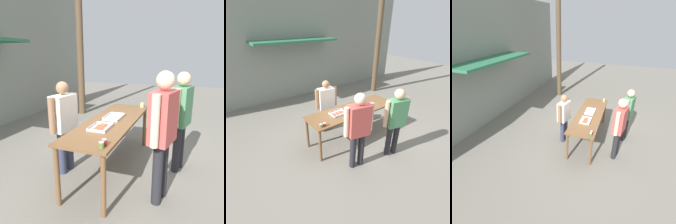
{
  "view_description": "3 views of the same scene",
  "coord_description": "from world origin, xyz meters",
  "views": [
    {
      "loc": [
        -3.45,
        -1.26,
        2.03
      ],
      "look_at": [
        0.0,
        0.0,
        1.07
      ],
      "focal_mm": 35.0,
      "sensor_mm": 36.0,
      "label": 1
    },
    {
      "loc": [
        -2.8,
        -3.24,
        3.08
      ],
      "look_at": [
        -0.47,
        0.02,
        0.97
      ],
      "focal_mm": 28.0,
      "sensor_mm": 36.0,
      "label": 2
    },
    {
      "loc": [
        -4.92,
        -0.92,
        3.57
      ],
      "look_at": [
        -0.37,
        0.74,
        1.05
      ],
      "focal_mm": 28.0,
      "sensor_mm": 36.0,
      "label": 3
    }
  ],
  "objects": [
    {
      "name": "ground_plane",
      "position": [
        0.0,
        0.0,
        0.0
      ],
      "size": [
        24.0,
        24.0,
        0.0
      ],
      "primitive_type": "plane",
      "color": "slate"
    },
    {
      "name": "person_customer_holding_hotdog",
      "position": [
        -0.63,
        -0.95,
        1.09
      ],
      "size": [
        0.67,
        0.36,
        1.84
      ],
      "rotation": [
        0.0,
        0.0,
        2.92
      ],
      "color": "#232328",
      "rests_on": "ground"
    },
    {
      "name": "serving_table",
      "position": [
        0.0,
        0.0,
        0.82
      ],
      "size": [
        2.6,
        0.8,
        0.92
      ],
      "color": "brown",
      "rests_on": "ground"
    },
    {
      "name": "person_server_behind_table",
      "position": [
        -0.37,
        0.74,
        0.95
      ],
      "size": [
        0.66,
        0.31,
        1.61
      ],
      "rotation": [
        0.0,
        0.0,
        -0.14
      ],
      "color": "#333851",
      "rests_on": "ground"
    },
    {
      "name": "beer_cup",
      "position": [
        1.16,
        -0.28,
        0.97
      ],
      "size": [
        0.08,
        0.08,
        0.1
      ],
      "color": "#DBC67A",
      "rests_on": "serving_table"
    },
    {
      "name": "food_tray_buns",
      "position": [
        0.15,
        0.02,
        0.94
      ],
      "size": [
        0.47,
        0.3,
        0.05
      ],
      "color": "silver",
      "rests_on": "serving_table"
    },
    {
      "name": "building_facade_back",
      "position": [
        0.0,
        3.98,
        2.26
      ],
      "size": [
        12.0,
        1.11,
        4.5
      ],
      "color": "gray",
      "rests_on": "ground"
    },
    {
      "name": "utility_pole",
      "position": [
        3.36,
        2.37,
        3.21
      ],
      "size": [
        1.1,
        0.23,
        6.27
      ],
      "color": "brown",
      "rests_on": "ground"
    },
    {
      "name": "food_tray_sausages",
      "position": [
        -0.47,
        0.02,
        0.93
      ],
      "size": [
        0.42,
        0.3,
        0.04
      ],
      "color": "silver",
      "rests_on": "serving_table"
    },
    {
      "name": "person_customer_with_cup",
      "position": [
        0.37,
        -1.14,
        1.05
      ],
      "size": [
        0.64,
        0.36,
        1.77
      ],
      "rotation": [
        0.0,
        0.0,
        2.89
      ],
      "color": "#232328",
      "rests_on": "ground"
    },
    {
      "name": "condiment_jar_ketchup",
      "position": [
        -1.07,
        -0.29,
        0.96
      ],
      "size": [
        0.07,
        0.07,
        0.08
      ],
      "color": "#B22319",
      "rests_on": "serving_table"
    },
    {
      "name": "condiment_jar_mustard",
      "position": [
        -1.17,
        -0.29,
        0.96
      ],
      "size": [
        0.07,
        0.07,
        0.08
      ],
      "color": "#567A38",
      "rests_on": "serving_table"
    }
  ]
}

